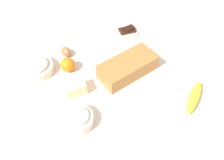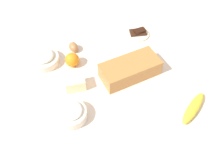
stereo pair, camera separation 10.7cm
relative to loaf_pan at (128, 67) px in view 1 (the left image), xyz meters
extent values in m
cube|color=beige|center=(-0.11, -0.03, -0.05)|extent=(2.40, 2.40, 0.02)
cube|color=#B77A3D|center=(0.00, 0.00, 0.00)|extent=(0.29, 0.14, 0.08)
cube|color=black|center=(0.00, 0.00, 0.00)|extent=(0.27, 0.13, 0.07)
cylinder|color=silver|center=(-0.36, 0.25, -0.02)|extent=(0.15, 0.15, 0.04)
torus|color=silver|center=(-0.36, 0.25, -0.01)|extent=(0.15, 0.15, 0.01)
ellipsoid|color=white|center=(-0.36, 0.25, 0.01)|extent=(0.11, 0.11, 0.04)
cylinder|color=silver|center=(-0.33, -0.11, -0.02)|extent=(0.13, 0.13, 0.04)
torus|color=silver|center=(-0.33, -0.11, 0.00)|extent=(0.13, 0.13, 0.01)
ellipsoid|color=white|center=(-0.33, -0.11, 0.01)|extent=(0.10, 0.10, 0.03)
ellipsoid|color=yellow|center=(0.16, -0.29, -0.02)|extent=(0.19, 0.13, 0.04)
sphere|color=orange|center=(-0.23, 0.17, -0.01)|extent=(0.07, 0.07, 0.07)
cube|color=#F4EDB2|center=(-0.26, 0.03, -0.01)|extent=(0.10, 0.08, 0.06)
ellipsoid|color=#AA7345|center=(-0.20, 0.27, -0.02)|extent=(0.05, 0.07, 0.05)
cylinder|color=silver|center=(0.18, 0.25, -0.04)|extent=(0.13, 0.13, 0.01)
cube|color=#381E11|center=(0.18, 0.25, -0.03)|extent=(0.10, 0.08, 0.01)
cube|color=black|center=(0.18, 0.25, -0.01)|extent=(0.06, 0.04, 0.01)
camera|label=1|loc=(-0.47, -0.59, 0.83)|focal=37.58mm
camera|label=2|loc=(-0.38, -0.64, 0.83)|focal=37.58mm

